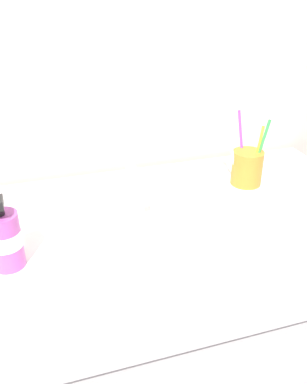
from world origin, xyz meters
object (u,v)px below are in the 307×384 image
Objects in this scene: toothbrush_white at (231,146)px; toothbrush_cup at (247,168)px; toothbrush_green at (263,142)px; soap_dispenser at (5,239)px; faucet at (134,175)px; toothbrush_yellow at (259,145)px; toothbrush_purple at (241,136)px.

toothbrush_cup is at bearing -10.32° from toothbrush_white.
toothbrush_green is 0.63m from soap_dispenser.
toothbrush_green reaches higher than toothbrush_white.
toothbrush_cup is 0.45× the size of toothbrush_green.
faucet is 0.35m from soap_dispenser.
toothbrush_green is (0.32, -0.04, 0.06)m from faucet.
toothbrush_green is (0.07, -0.02, 0.01)m from toothbrush_white.
faucet is 1.16× the size of soap_dispenser.
toothbrush_green is at bearing -17.92° from toothbrush_white.
toothbrush_green reaches higher than toothbrush_cup.
toothbrush_white is 0.08m from toothbrush_green.
toothbrush_green reaches higher than soap_dispenser.
soap_dispenser reaches higher than toothbrush_cup.
toothbrush_white reaches higher than toothbrush_cup.
faucet is at bearing 175.37° from toothbrush_cup.
toothbrush_yellow is (0.02, -0.01, 0.06)m from toothbrush_cup.
toothbrush_green is at bearing -6.92° from faucet.
toothbrush_green is at bearing -51.70° from toothbrush_yellow.
toothbrush_yellow is at bearing 14.90° from soap_dispenser.
toothbrush_yellow is 1.19× the size of soap_dispenser.
toothbrush_green is at bearing -29.63° from toothbrush_cup.
soap_dispenser is at bearing -160.15° from toothbrush_purple.
toothbrush_purple is at bearing 119.68° from toothbrush_green.
faucet is 0.97× the size of toothbrush_white.
toothbrush_yellow reaches higher than soap_dispenser.
toothbrush_purple is 0.62m from soap_dispenser.
toothbrush_purple is at bearing 118.48° from toothbrush_yellow.
soap_dispenser is (-0.58, -0.17, 0.01)m from toothbrush_cup.
toothbrush_yellow is at bearing 128.30° from toothbrush_green.
toothbrush_purple reaches higher than toothbrush_cup.
toothbrush_cup is at bearing 157.44° from toothbrush_yellow.
toothbrush_purple is 1.12× the size of toothbrush_white.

